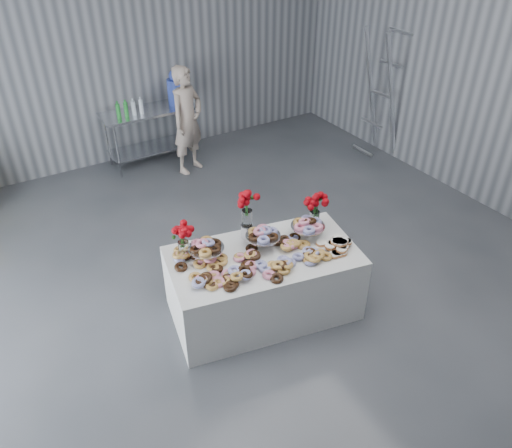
{
  "coord_description": "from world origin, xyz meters",
  "views": [
    {
      "loc": [
        -2.01,
        -3.2,
        3.8
      ],
      "look_at": [
        0.24,
        0.49,
        0.88
      ],
      "focal_mm": 35.0,
      "sensor_mm": 36.0,
      "label": 1
    }
  ],
  "objects_px": {
    "prep_table": "(150,126)",
    "stepladder": "(381,94)",
    "water_jug": "(176,89)",
    "display_table": "(263,283)",
    "person": "(187,120)"
  },
  "relations": [
    {
      "from": "water_jug",
      "to": "person",
      "type": "height_order",
      "value": "person"
    },
    {
      "from": "display_table",
      "to": "stepladder",
      "type": "xyz_separation_m",
      "value": [
        3.63,
        2.25,
        0.68
      ]
    },
    {
      "from": "prep_table",
      "to": "person",
      "type": "bearing_deg",
      "value": -54.7
    },
    {
      "from": "display_table",
      "to": "stepladder",
      "type": "relative_size",
      "value": 0.9
    },
    {
      "from": "prep_table",
      "to": "water_jug",
      "type": "bearing_deg",
      "value": -0.0
    },
    {
      "from": "prep_table",
      "to": "stepladder",
      "type": "relative_size",
      "value": 0.71
    },
    {
      "from": "display_table",
      "to": "water_jug",
      "type": "height_order",
      "value": "water_jug"
    },
    {
      "from": "prep_table",
      "to": "stepladder",
      "type": "height_order",
      "value": "stepladder"
    },
    {
      "from": "water_jug",
      "to": "prep_table",
      "type": "bearing_deg",
      "value": 180.0
    },
    {
      "from": "water_jug",
      "to": "person",
      "type": "xyz_separation_m",
      "value": [
        -0.09,
        -0.57,
        -0.31
      ]
    },
    {
      "from": "prep_table",
      "to": "water_jug",
      "type": "xyz_separation_m",
      "value": [
        0.5,
        -0.0,
        0.53
      ]
    },
    {
      "from": "display_table",
      "to": "prep_table",
      "type": "bearing_deg",
      "value": 85.18
    },
    {
      "from": "stepladder",
      "to": "water_jug",
      "type": "bearing_deg",
      "value": 148.71
    },
    {
      "from": "water_jug",
      "to": "person",
      "type": "relative_size",
      "value": 0.33
    },
    {
      "from": "display_table",
      "to": "prep_table",
      "type": "height_order",
      "value": "prep_table"
    }
  ]
}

